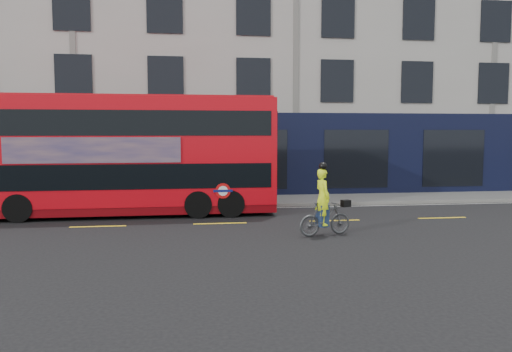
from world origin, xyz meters
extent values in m
plane|color=black|center=(0.00, 0.00, 0.00)|extent=(120.00, 120.00, 0.00)
cube|color=slate|center=(0.00, 6.50, 0.06)|extent=(60.00, 3.00, 0.12)
cube|color=gray|center=(0.00, 5.00, 0.07)|extent=(60.00, 0.12, 0.13)
cube|color=#AEABA4|center=(0.00, 13.00, 7.50)|extent=(50.00, 10.00, 15.00)
cube|color=black|center=(0.00, 7.98, 2.00)|extent=(50.00, 0.08, 4.00)
cube|color=silver|center=(0.00, 4.70, 0.00)|extent=(58.00, 0.10, 0.01)
cube|color=red|center=(-7.28, 3.80, 2.39)|extent=(10.87, 2.53, 3.90)
cube|color=#650409|center=(-7.28, 3.80, 0.30)|extent=(10.87, 2.48, 0.30)
cube|color=black|center=(-7.28, 3.80, 1.53)|extent=(10.44, 2.57, 0.89)
cube|color=black|center=(-7.28, 3.80, 3.41)|extent=(10.44, 2.57, 0.89)
cube|color=#A80B14|center=(-7.28, 3.80, 4.36)|extent=(10.65, 2.43, 0.08)
cube|color=black|center=(-1.84, 3.83, 1.53)|extent=(0.05, 2.22, 0.89)
cube|color=black|center=(-1.84, 3.83, 3.41)|extent=(0.05, 2.22, 0.89)
cube|color=#956B67|center=(-8.26, 2.53, 2.47)|extent=(5.92, 0.08, 0.89)
cylinder|color=red|center=(-3.82, 2.56, 0.99)|extent=(0.55, 0.02, 0.55)
cylinder|color=white|center=(-3.82, 2.55, 0.99)|extent=(0.36, 0.02, 0.36)
cube|color=#0C1459|center=(-3.82, 2.55, 0.99)|extent=(0.69, 0.02, 0.09)
cylinder|color=black|center=(-3.53, 3.82, 0.49)|extent=(1.00, 2.52, 0.99)
cylinder|color=black|center=(-4.72, 3.82, 0.49)|extent=(1.00, 2.52, 0.99)
cylinder|color=black|center=(-10.84, 3.78, 0.49)|extent=(1.00, 2.52, 0.99)
imported|color=#414345|center=(-1.02, -0.88, 0.51)|extent=(1.75, 0.86, 1.01)
imported|color=#CCE816|center=(-1.11, -0.90, 1.17)|extent=(0.54, 0.69, 1.68)
cube|color=black|center=(-0.33, -0.71, 0.93)|extent=(0.30, 0.26, 0.21)
cube|color=#1D2D4D|center=(-1.11, -0.90, 0.61)|extent=(0.36, 0.41, 0.65)
sphere|color=black|center=(-1.11, -0.90, 2.08)|extent=(0.24, 0.24, 0.24)
camera|label=1|loc=(-5.08, -15.17, 3.07)|focal=35.00mm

